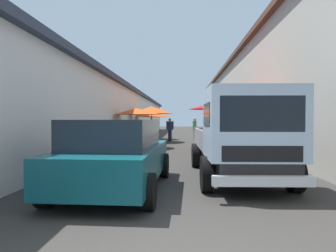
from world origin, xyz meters
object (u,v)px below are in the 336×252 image
fruit_stall_near_right (138,117)px  hatchback_car (117,154)px  fruit_stall_mid_lane (216,112)px  fruit_stall_far_left (245,115)px  fruit_stall_near_left (152,113)px  delivery_truck (243,138)px  plastic_stool (214,140)px  parked_scooter (96,152)px  vendor_in_shade (195,127)px  fruit_stall_far_right (151,116)px  vendor_by_crates (170,128)px

fruit_stall_near_right → hatchback_car: bearing=-173.9°
fruit_stall_near_right → fruit_stall_mid_lane: (-1.05, -3.85, 0.24)m
fruit_stall_far_left → fruit_stall_near_left: 8.65m
fruit_stall_far_left → fruit_stall_near_left: size_ratio=0.98×
hatchback_car → delivery_truck: bearing=-77.3°
plastic_stool → parked_scooter: bearing=147.4°
vendor_in_shade → fruit_stall_far_right: bearing=71.2°
fruit_stall_far_left → fruit_stall_mid_lane: bearing=18.4°
hatchback_car → delivery_truck: (0.61, -2.70, 0.30)m
fruit_stall_mid_lane → hatchback_car: bearing=159.5°
vendor_by_crates → parked_scooter: bearing=170.1°
fruit_stall_near_right → fruit_stall_far_left: 5.90m
fruit_stall_far_left → fruit_stall_mid_lane: (2.53, 0.84, 0.18)m
fruit_stall_near_left → plastic_stool: size_ratio=6.39×
fruit_stall_near_left → plastic_stool: bearing=-126.8°
fruit_stall_near_right → fruit_stall_far_right: fruit_stall_far_right is taller
plastic_stool → delivery_truck: bearing=177.6°
parked_scooter → hatchback_car: bearing=-155.9°
vendor_in_shade → plastic_stool: size_ratio=3.65×
hatchback_car → vendor_by_crates: bearing=-2.2°
plastic_stool → fruit_stall_far_left: bearing=-172.0°
fruit_stall_far_left → plastic_stool: size_ratio=6.25×
fruit_stall_far_left → fruit_stall_near_left: (7.44, 4.39, 0.27)m
vendor_in_shade → plastic_stool: (-4.28, -0.89, -0.59)m
fruit_stall_far_right → vendor_by_crates: fruit_stall_far_right is taller
fruit_stall_far_right → vendor_in_shade: bearing=-108.8°
delivery_truck → parked_scooter: delivery_truck is taller
fruit_stall_near_left → parked_scooter: size_ratio=1.65×
fruit_stall_near_right → vendor_by_crates: 5.00m
fruit_stall_near_right → fruit_stall_near_left: 3.88m
fruit_stall_near_left → delivery_truck: size_ratio=0.56×
vendor_by_crates → vendor_in_shade: vendor_in_shade is taller
fruit_stall_near_right → vendor_by_crates: bearing=-17.0°
parked_scooter → plastic_stool: size_ratio=3.87×
hatchback_car → parked_scooter: size_ratio=2.35×
fruit_stall_near_left → vendor_in_shade: bearing=-62.4°
fruit_stall_near_right → vendor_in_shade: 6.23m
fruit_stall_near_right → fruit_stall_near_left: bearing=-4.4°
fruit_stall_far_left → fruit_stall_far_right: (10.01, 4.72, 0.09)m
vendor_by_crates → fruit_stall_mid_lane: bearing=-157.5°
vendor_in_shade → plastic_stool: vendor_in_shade is taller
fruit_stall_far_right → delivery_truck: bearing=-165.9°
fruit_stall_far_right → fruit_stall_near_left: size_ratio=0.96×
fruit_stall_near_left → delivery_truck: 12.57m
parked_scooter → plastic_stool: 8.22m
fruit_stall_far_left → delivery_truck: size_ratio=0.55×
parked_scooter → plastic_stool: (6.92, -4.43, -0.12)m
fruit_stall_mid_lane → vendor_in_shade: fruit_stall_mid_lane is taller
hatchback_car → parked_scooter: bearing=24.1°
fruit_stall_far_left → delivery_truck: fruit_stall_far_left is taller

